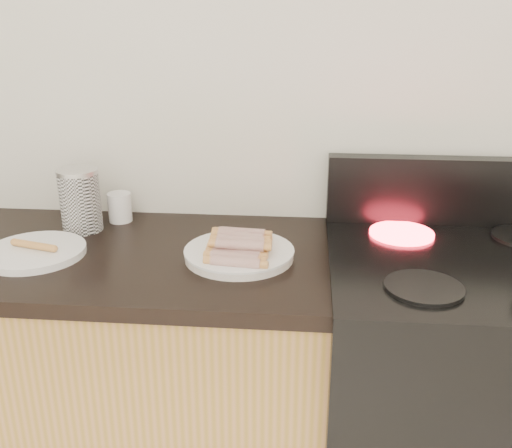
# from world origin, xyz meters

# --- Properties ---
(wall_back) EXTENTS (4.00, 0.04, 2.60)m
(wall_back) POSITION_xyz_m (0.00, 2.00, 1.30)
(wall_back) COLOR silver
(wall_back) RESTS_ON ground
(stove) EXTENTS (0.76, 0.65, 0.91)m
(stove) POSITION_xyz_m (0.78, 1.68, 0.46)
(stove) COLOR black
(stove) RESTS_ON floor
(stove_panel) EXTENTS (0.76, 0.06, 0.20)m
(stove_panel) POSITION_xyz_m (0.78, 1.96, 1.01)
(stove_panel) COLOR black
(stove_panel) RESTS_ON stove
(burner_near_left) EXTENTS (0.18, 0.18, 0.01)m
(burner_near_left) POSITION_xyz_m (0.61, 1.51, 0.92)
(burner_near_left) COLOR black
(burner_near_left) RESTS_ON stove
(burner_far_left) EXTENTS (0.18, 0.18, 0.01)m
(burner_far_left) POSITION_xyz_m (0.61, 1.84, 0.92)
(burner_far_left) COLOR #FF1E2D
(burner_far_left) RESTS_ON stove
(main_plate) EXTENTS (0.37, 0.37, 0.02)m
(main_plate) POSITION_xyz_m (0.17, 1.67, 0.91)
(main_plate) COLOR white
(main_plate) RESTS_ON counter_slab
(side_plate) EXTENTS (0.31, 0.31, 0.02)m
(side_plate) POSITION_xyz_m (-0.37, 1.64, 0.91)
(side_plate) COLOR silver
(side_plate) RESTS_ON counter_slab
(hotdog_pile) EXTENTS (0.13, 0.25, 0.05)m
(hotdog_pile) POSITION_xyz_m (0.17, 1.67, 0.94)
(hotdog_pile) COLOR #9C3A38
(hotdog_pile) RESTS_ON main_plate
(plain_sausages) EXTENTS (0.13, 0.05, 0.02)m
(plain_sausages) POSITION_xyz_m (-0.37, 1.64, 0.93)
(plain_sausages) COLOR #B26146
(plain_sausages) RESTS_ON side_plate
(canister) EXTENTS (0.12, 0.12, 0.18)m
(canister) POSITION_xyz_m (-0.32, 1.83, 0.99)
(canister) COLOR white
(canister) RESTS_ON counter_slab
(mug) EXTENTS (0.08, 0.08, 0.09)m
(mug) POSITION_xyz_m (-0.23, 1.92, 0.94)
(mug) COLOR silver
(mug) RESTS_ON counter_slab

